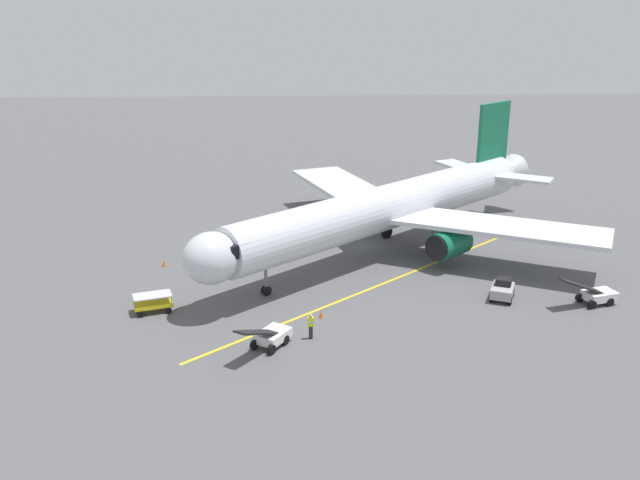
{
  "coord_description": "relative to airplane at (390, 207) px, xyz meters",
  "views": [
    {
      "loc": [
        7.1,
        58.02,
        20.1
      ],
      "look_at": [
        4.42,
        7.77,
        3.0
      ],
      "focal_mm": 38.35,
      "sensor_mm": 36.0,
      "label": 1
    }
  ],
  "objects": [
    {
      "name": "airplane",
      "position": [
        0.0,
        0.0,
        0.0
      ],
      "size": [
        33.64,
        32.33,
        11.5
      ],
      "color": "silver",
      "rests_on": "ground"
    },
    {
      "name": "apron_lead_in_line",
      "position": [
        0.21,
        6.18,
        -4.0
      ],
      "size": [
        30.5,
        26.25,
        0.01
      ],
      "primitive_type": "cube",
      "rotation": [
        0.0,
        0.0,
        -0.86
      ],
      "color": "yellow",
      "rests_on": "ground"
    },
    {
      "name": "belt_loader_portside",
      "position": [
        10.01,
        17.12,
        -3.29
      ],
      "size": [
        3.55,
        4.47,
        2.32
      ],
      "color": "white",
      "rests_on": "ground"
    },
    {
      "name": "ground_crew_wing_walker",
      "position": [
        -0.06,
        -10.25,
        -3.12
      ],
      "size": [
        0.47,
        0.43,
        1.71
      ],
      "color": "#23232D",
      "rests_on": "ground"
    },
    {
      "name": "baggage_cart_near_nose",
      "position": [
        18.27,
        11.5,
        -3.35
      ],
      "size": [
        2.89,
        2.16,
        1.27
      ],
      "color": "yellow",
      "rests_on": "ground"
    },
    {
      "name": "safety_cone_nose_left",
      "position": [
        18.97,
        2.64,
        -3.73
      ],
      "size": [
        0.32,
        0.32,
        0.55
      ],
      "primitive_type": "cone",
      "color": "#F2590F",
      "rests_on": "ground"
    },
    {
      "name": "belt_loader_rear_apron",
      "position": [
        -13.16,
        11.84,
        -3.29
      ],
      "size": [
        4.73,
        2.4,
        2.32
      ],
      "color": "white",
      "rests_on": "ground"
    },
    {
      "name": "tug_starboard_side",
      "position": [
        -6.74,
        10.61,
        -3.3
      ],
      "size": [
        2.31,
        2.71,
        1.5
      ],
      "color": "#9E9EA3",
      "rests_on": "ground"
    },
    {
      "name": "safety_cone_wing_starboard",
      "position": [
        13.32,
        2.99,
        -3.73
      ],
      "size": [
        0.32,
        0.32,
        0.55
      ],
      "primitive_type": "cone",
      "color": "#F2590F",
      "rests_on": "ground"
    },
    {
      "name": "ground_plane",
      "position": [
        1.86,
        -2.37,
        -4.0
      ],
      "size": [
        220.0,
        220.0,
        0.0
      ],
      "primitive_type": "plane",
      "color": "#565659"
    },
    {
      "name": "safety_cone_wing_port",
      "position": [
        6.62,
        13.15,
        -3.73
      ],
      "size": [
        0.32,
        0.32,
        0.55
      ],
      "primitive_type": "cone",
      "color": "#F2590F",
      "rests_on": "ground"
    },
    {
      "name": "ground_crew_marshaller",
      "position": [
        7.44,
        16.19,
        -3.12
      ],
      "size": [
        0.42,
        0.28,
        1.71
      ],
      "color": "#23232D",
      "rests_on": "ground"
    },
    {
      "name": "safety_cone_nose_right",
      "position": [
        16.08,
        5.48,
        -3.73
      ],
      "size": [
        0.32,
        0.32,
        0.55
      ],
      "primitive_type": "cone",
      "color": "#F2590F",
      "rests_on": "ground"
    }
  ]
}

